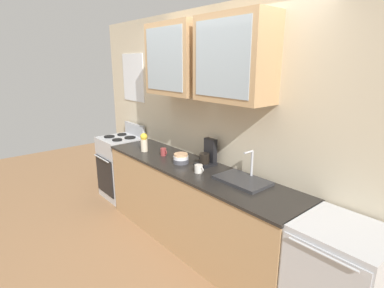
{
  "coord_description": "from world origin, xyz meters",
  "views": [
    {
      "loc": [
        2.33,
        -1.98,
        2.03
      ],
      "look_at": [
        -0.0,
        0.0,
        1.18
      ],
      "focal_mm": 28.07,
      "sensor_mm": 36.0,
      "label": 1
    }
  ],
  "objects_px": {
    "sink_faucet": "(243,180)",
    "dishwasher": "(336,285)",
    "stove_range": "(122,166)",
    "cup_near_bowls": "(164,152)",
    "bowl_stack": "(181,158)",
    "cup_near_sink": "(199,169)",
    "coffee_maker": "(208,155)",
    "vase": "(144,142)"
  },
  "relations": [
    {
      "from": "cup_near_sink",
      "to": "bowl_stack",
      "type": "bearing_deg",
      "value": 172.35
    },
    {
      "from": "stove_range",
      "to": "coffee_maker",
      "type": "relative_size",
      "value": 3.83
    },
    {
      "from": "stove_range",
      "to": "coffee_maker",
      "type": "height_order",
      "value": "coffee_maker"
    },
    {
      "from": "cup_near_sink",
      "to": "cup_near_bowls",
      "type": "bearing_deg",
      "value": 175.39
    },
    {
      "from": "cup_near_bowls",
      "to": "stove_range",
      "type": "bearing_deg",
      "value": 179.68
    },
    {
      "from": "bowl_stack",
      "to": "cup_near_sink",
      "type": "distance_m",
      "value": 0.36
    },
    {
      "from": "stove_range",
      "to": "dishwasher",
      "type": "distance_m",
      "value": 3.29
    },
    {
      "from": "bowl_stack",
      "to": "dishwasher",
      "type": "xyz_separation_m",
      "value": [
        1.79,
        0.01,
        -0.52
      ]
    },
    {
      "from": "bowl_stack",
      "to": "cup_near_bowls",
      "type": "bearing_deg",
      "value": 178.47
    },
    {
      "from": "sink_faucet",
      "to": "bowl_stack",
      "type": "bearing_deg",
      "value": -172.44
    },
    {
      "from": "dishwasher",
      "to": "coffee_maker",
      "type": "xyz_separation_m",
      "value": [
        -1.56,
        0.17,
        0.57
      ]
    },
    {
      "from": "vase",
      "to": "dishwasher",
      "type": "distance_m",
      "value": 2.52
    },
    {
      "from": "cup_near_sink",
      "to": "stove_range",
      "type": "bearing_deg",
      "value": 178.05
    },
    {
      "from": "stove_range",
      "to": "sink_faucet",
      "type": "bearing_deg",
      "value": 2.26
    },
    {
      "from": "coffee_maker",
      "to": "sink_faucet",
      "type": "bearing_deg",
      "value": -7.96
    },
    {
      "from": "coffee_maker",
      "to": "vase",
      "type": "bearing_deg",
      "value": -163.87
    },
    {
      "from": "bowl_stack",
      "to": "cup_near_sink",
      "type": "bearing_deg",
      "value": -7.65
    },
    {
      "from": "sink_faucet",
      "to": "vase",
      "type": "bearing_deg",
      "value": -173.02
    },
    {
      "from": "bowl_stack",
      "to": "coffee_maker",
      "type": "xyz_separation_m",
      "value": [
        0.24,
        0.19,
        0.06
      ]
    },
    {
      "from": "stove_range",
      "to": "sink_faucet",
      "type": "distance_m",
      "value": 2.35
    },
    {
      "from": "bowl_stack",
      "to": "coffee_maker",
      "type": "distance_m",
      "value": 0.31
    },
    {
      "from": "stove_range",
      "to": "cup_near_bowls",
      "type": "height_order",
      "value": "stove_range"
    },
    {
      "from": "vase",
      "to": "sink_faucet",
      "type": "bearing_deg",
      "value": 6.98
    },
    {
      "from": "sink_faucet",
      "to": "dishwasher",
      "type": "xyz_separation_m",
      "value": [
        0.99,
        -0.1,
        -0.49
      ]
    },
    {
      "from": "bowl_stack",
      "to": "cup_near_bowls",
      "type": "height_order",
      "value": "bowl_stack"
    },
    {
      "from": "cup_near_sink",
      "to": "coffee_maker",
      "type": "relative_size",
      "value": 0.4
    },
    {
      "from": "bowl_stack",
      "to": "coffee_maker",
      "type": "height_order",
      "value": "coffee_maker"
    },
    {
      "from": "vase",
      "to": "dishwasher",
      "type": "bearing_deg",
      "value": 1.96
    },
    {
      "from": "bowl_stack",
      "to": "vase",
      "type": "distance_m",
      "value": 0.66
    },
    {
      "from": "coffee_maker",
      "to": "cup_near_sink",
      "type": "bearing_deg",
      "value": -63.58
    },
    {
      "from": "vase",
      "to": "dishwasher",
      "type": "relative_size",
      "value": 0.25
    },
    {
      "from": "dishwasher",
      "to": "coffee_maker",
      "type": "distance_m",
      "value": 1.67
    },
    {
      "from": "bowl_stack",
      "to": "cup_near_sink",
      "type": "relative_size",
      "value": 1.51
    },
    {
      "from": "stove_range",
      "to": "cup_near_bowls",
      "type": "relative_size",
      "value": 10.57
    },
    {
      "from": "bowl_stack",
      "to": "dishwasher",
      "type": "bearing_deg",
      "value": 0.37
    },
    {
      "from": "cup_near_bowls",
      "to": "dishwasher",
      "type": "height_order",
      "value": "cup_near_bowls"
    },
    {
      "from": "bowl_stack",
      "to": "sink_faucet",
      "type": "bearing_deg",
      "value": 7.56
    },
    {
      "from": "sink_faucet",
      "to": "cup_near_bowls",
      "type": "relative_size",
      "value": 4.74
    },
    {
      "from": "bowl_stack",
      "to": "vase",
      "type": "bearing_deg",
      "value": -173.72
    },
    {
      "from": "vase",
      "to": "cup_near_sink",
      "type": "relative_size",
      "value": 2.01
    },
    {
      "from": "sink_faucet",
      "to": "cup_near_bowls",
      "type": "height_order",
      "value": "sink_faucet"
    },
    {
      "from": "vase",
      "to": "cup_near_sink",
      "type": "xyz_separation_m",
      "value": [
        1.01,
        0.02,
        -0.08
      ]
    }
  ]
}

